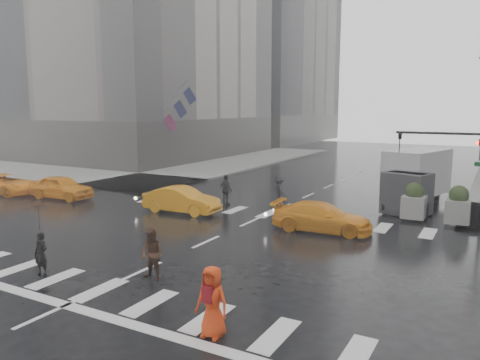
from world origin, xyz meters
The scene contains 19 objects.
ground centered at (0.00, 0.00, 0.00)m, with size 120.00×120.00×0.00m, color black.
sidewalk_nw centered at (-19.50, 17.50, 0.07)m, with size 35.00×35.00×0.15m, color gray.
building_nw centered at (-29.00, 27.00, 17.25)m, with size 26.05×26.05×38.00m.
building_nw_far centered at (-29.00, 56.00, 20.19)m, with size 26.05×26.05×44.00m.
road_markings centered at (0.00, 0.00, 0.01)m, with size 18.00×48.00×0.01m, color silver, non-canonical shape.
traffic_signal_pole centered at (9.01, 8.01, 3.22)m, with size 4.45×0.42×4.50m.
planter_west centered at (7.00, 8.20, 0.98)m, with size 1.10×1.10×1.80m.
planter_mid centered at (9.00, 8.20, 0.98)m, with size 1.10×1.10×1.80m.
flag_cluster centered at (-15.08, 18.50, 5.64)m, with size 2.87×3.06×4.69m.
pedestrian_black centered at (-2.69, -5.99, 1.68)m, with size 1.08×1.10×2.43m.
pedestrian_brown centered at (0.84, -4.47, 0.85)m, with size 0.83×0.64×1.70m, color #3F2416.
pedestrian_orange centered at (4.65, -6.80, 0.91)m, with size 0.88×0.57×1.80m.
pedestrian_far_a centered at (-3.08, 6.83, 0.89)m, with size 1.04×0.64×1.78m, color black.
pedestrian_far_b centered at (-0.44, 8.41, 0.85)m, with size 1.10×0.61×1.71m, color black.
taxi_front centered at (-13.04, 3.59, 0.72)m, with size 1.71×4.24×1.44m, color orange.
taxi_mid centered at (-4.19, 4.03, 0.69)m, with size 1.47×4.22×1.39m, color orange.
taxi_rear centered at (3.67, 4.04, 0.66)m, with size 1.84×4.01×1.32m, color orange.
taxi_far centered at (-17.54, 2.87, 0.65)m, with size 2.17×4.17×1.31m, color orange.
box_truck centered at (6.47, 11.41, 1.71)m, with size 2.26×6.04×3.21m.
Camera 1 is at (10.52, -15.95, 5.61)m, focal length 35.00 mm.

